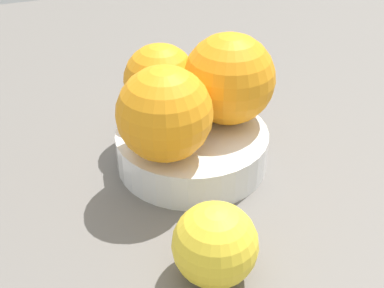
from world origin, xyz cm
name	(u,v)px	position (x,y,z in cm)	size (l,w,h in cm)	color
ground_plane	(192,170)	(0.00, 0.00, -1.00)	(110.00, 110.00, 2.00)	#66605B
fruit_bowl	(192,148)	(0.00, 0.00, 1.67)	(14.36, 14.36, 3.53)	white
orange_in_bowl_0	(165,114)	(-3.38, -2.66, 7.61)	(8.17, 8.17, 8.17)	orange
orange_in_bowl_1	(229,79)	(4.01, 1.01, 7.83)	(8.61, 8.61, 8.61)	orange
orange_in_bowl_2	(160,80)	(-1.63, 4.41, 7.06)	(7.06, 7.06, 7.06)	orange
orange_loose_0	(215,245)	(-3.24, -13.81, 3.11)	(6.22, 6.22, 6.22)	yellow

